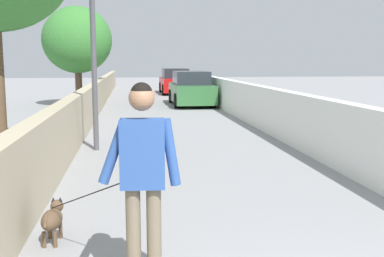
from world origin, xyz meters
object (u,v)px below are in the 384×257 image
object	(u,v)px
tree_left_near	(77,40)
car_far	(175,82)
person_skateboarder	(143,167)
dog	(53,218)
car_near	(191,89)
lamp_post	(92,15)

from	to	relation	value
tree_left_near	car_far	bearing A→B (deg)	-33.82
person_skateboarder	dog	size ratio (longest dim) A/B	1.12
car_far	tree_left_near	bearing A→B (deg)	146.18
tree_left_near	car_far	xyz separation A→B (m)	(7.49, -5.02, -2.19)
car_near	dog	bearing A→B (deg)	167.08
tree_left_near	person_skateboarder	world-z (taller)	tree_left_near
lamp_post	car_near	size ratio (longest dim) A/B	1.03
person_skateboarder	dog	xyz separation A→B (m)	(1.25, 0.98, -0.85)
person_skateboarder	car_far	xyz separation A→B (m)	(24.69, -2.64, -0.40)
lamp_post	car_far	size ratio (longest dim) A/B	1.01
tree_left_near	person_skateboarder	size ratio (longest dim) A/B	2.48
tree_left_near	dog	size ratio (longest dim) A/B	2.79
lamp_post	car_near	distance (m)	11.20
tree_left_near	car_far	distance (m)	9.28
tree_left_near	lamp_post	xyz separation A→B (m)	(-10.52, -1.49, 0.10)
lamp_post	dog	bearing A→B (deg)	179.02
dog	car_near	xyz separation A→B (m)	(15.81, -3.63, 0.44)
dog	car_far	xyz separation A→B (m)	(23.45, -3.63, 0.44)
person_skateboarder	car_far	distance (m)	24.84
tree_left_near	dog	xyz separation A→B (m)	(-15.96, -1.39, -2.63)
lamp_post	car_near	world-z (taller)	lamp_post
car_far	dog	bearing A→B (deg)	171.21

